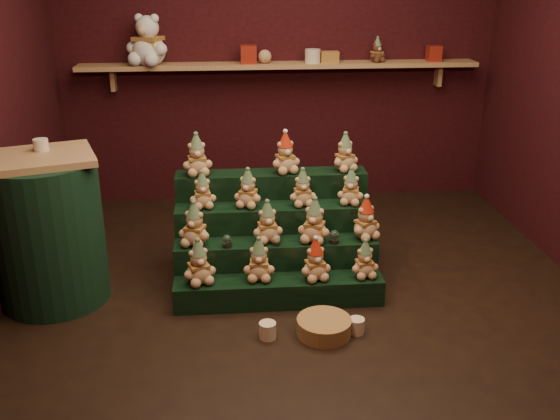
{
  "coord_description": "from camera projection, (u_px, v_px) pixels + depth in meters",
  "views": [
    {
      "loc": [
        -0.49,
        -3.82,
        2.12
      ],
      "look_at": [
        -0.14,
        0.25,
        0.53
      ],
      "focal_mm": 40.0,
      "sensor_mm": 36.0,
      "label": 1
    }
  ],
  "objects": [
    {
      "name": "ground",
      "position": [
        303.0,
        293.0,
        4.35
      ],
      "size": [
        4.0,
        4.0,
        0.0
      ],
      "primitive_type": "plane",
      "color": "black",
      "rests_on": "ground"
    },
    {
      "name": "back_wall",
      "position": [
        278.0,
        51.0,
        5.75
      ],
      "size": [
        4.0,
        0.1,
        2.8
      ],
      "primitive_type": "cube",
      "color": "black",
      "rests_on": "ground"
    },
    {
      "name": "front_wall",
      "position": [
        387.0,
        216.0,
        1.94
      ],
      "size": [
        4.0,
        0.1,
        2.8
      ],
      "primitive_type": "cube",
      "color": "black",
      "rests_on": "ground"
    },
    {
      "name": "back_shelf",
      "position": [
        280.0,
        66.0,
        5.62
      ],
      "size": [
        3.6,
        0.26,
        0.24
      ],
      "color": "tan",
      "rests_on": "ground"
    },
    {
      "name": "riser_tier_front",
      "position": [
        279.0,
        291.0,
        4.19
      ],
      "size": [
        1.4,
        0.22,
        0.18
      ],
      "primitive_type": "cube",
      "color": "black",
      "rests_on": "ground"
    },
    {
      "name": "riser_tier_midfront",
      "position": [
        276.0,
        265.0,
        4.36
      ],
      "size": [
        1.4,
        0.22,
        0.36
      ],
      "primitive_type": "cube",
      "color": "black",
      "rests_on": "ground"
    },
    {
      "name": "riser_tier_midback",
      "position": [
        274.0,
        240.0,
        4.53
      ],
      "size": [
        1.4,
        0.22,
        0.54
      ],
      "primitive_type": "cube",
      "color": "black",
      "rests_on": "ground"
    },
    {
      "name": "riser_tier_back",
      "position": [
        272.0,
        218.0,
        4.7
      ],
      "size": [
        1.4,
        0.22,
        0.72
      ],
      "primitive_type": "cube",
      "color": "black",
      "rests_on": "ground"
    },
    {
      "name": "teddy_0",
      "position": [
        199.0,
        262.0,
        4.06
      ],
      "size": [
        0.27,
        0.26,
        0.3
      ],
      "primitive_type": null,
      "rotation": [
        0.0,
        0.0,
        0.35
      ],
      "color": "tan",
      "rests_on": "riser_tier_front"
    },
    {
      "name": "teddy_1",
      "position": [
        259.0,
        259.0,
        4.11
      ],
      "size": [
        0.22,
        0.2,
        0.29
      ],
      "primitive_type": null,
      "rotation": [
        0.0,
        0.0,
        -0.07
      ],
      "color": "tan",
      "rests_on": "riser_tier_front"
    },
    {
      "name": "teddy_2",
      "position": [
        315.0,
        259.0,
        4.11
      ],
      "size": [
        0.24,
        0.22,
        0.29
      ],
      "primitive_type": null,
      "rotation": [
        0.0,
        0.0,
        0.23
      ],
      "color": "tan",
      "rests_on": "riser_tier_front"
    },
    {
      "name": "teddy_3",
      "position": [
        365.0,
        259.0,
        4.15
      ],
      "size": [
        0.21,
        0.19,
        0.26
      ],
      "primitive_type": null,
      "rotation": [
        0.0,
        0.0,
        0.13
      ],
      "color": "tan",
      "rests_on": "riser_tier_front"
    },
    {
      "name": "teddy_4",
      "position": [
        195.0,
        224.0,
        4.19
      ],
      "size": [
        0.27,
        0.26,
        0.31
      ],
      "primitive_type": null,
      "rotation": [
        0.0,
        0.0,
        -0.36
      ],
      "color": "tan",
      "rests_on": "riser_tier_midfront"
    },
    {
      "name": "teddy_5",
      "position": [
        267.0,
        222.0,
        4.25
      ],
      "size": [
        0.23,
        0.22,
        0.29
      ],
      "primitive_type": null,
      "rotation": [
        0.0,
        0.0,
        0.15
      ],
      "color": "tan",
      "rests_on": "riser_tier_midfront"
    },
    {
      "name": "teddy_6",
      "position": [
        315.0,
        220.0,
        4.24
      ],
      "size": [
        0.28,
        0.27,
        0.31
      ],
      "primitive_type": null,
      "rotation": [
        0.0,
        0.0,
        -0.4
      ],
      "color": "tan",
      "rests_on": "riser_tier_midfront"
    },
    {
      "name": "teddy_7",
      "position": [
        366.0,
        218.0,
        4.3
      ],
      "size": [
        0.28,
        0.27,
        0.3
      ],
      "primitive_type": null,
      "rotation": [
        0.0,
        0.0,
        0.48
      ],
      "color": "tan",
      "rests_on": "riser_tier_midfront"
    },
    {
      "name": "teddy_8",
      "position": [
        202.0,
        190.0,
        4.36
      ],
      "size": [
        0.21,
        0.19,
        0.26
      ],
      "primitive_type": null,
      "rotation": [
        0.0,
        0.0,
        0.14
      ],
      "color": "tan",
      "rests_on": "riser_tier_midback"
    },
    {
      "name": "teddy_9",
      "position": [
        248.0,
        188.0,
        4.37
      ],
      "size": [
        0.25,
        0.23,
        0.27
      ],
      "primitive_type": null,
      "rotation": [
        0.0,
        0.0,
        -0.37
      ],
      "color": "tan",
      "rests_on": "riser_tier_midback"
    },
    {
      "name": "teddy_10",
      "position": [
        303.0,
        188.0,
        4.4
      ],
      "size": [
        0.21,
        0.19,
        0.27
      ],
      "primitive_type": null,
      "rotation": [
        0.0,
        0.0,
        0.1
      ],
      "color": "tan",
      "rests_on": "riser_tier_midback"
    },
    {
      "name": "teddy_11",
      "position": [
        351.0,
        186.0,
        4.43
      ],
      "size": [
        0.23,
        0.21,
        0.26
      ],
      "primitive_type": null,
      "rotation": [
        0.0,
        0.0,
        -0.29
      ],
      "color": "tan",
      "rests_on": "riser_tier_midback"
    },
    {
      "name": "teddy_12",
      "position": [
        197.0,
        155.0,
        4.47
      ],
      "size": [
        0.24,
        0.23,
        0.3
      ],
      "primitive_type": null,
      "rotation": [
        0.0,
        0.0,
        0.17
      ],
      "color": "tan",
      "rests_on": "riser_tier_back"
    },
    {
      "name": "teddy_13",
      "position": [
        285.0,
        153.0,
        4.51
      ],
      "size": [
        0.26,
        0.24,
        0.3
      ],
      "primitive_type": null,
      "rotation": [
        0.0,
        0.0,
        0.29
      ],
      "color": "tan",
      "rests_on": "riser_tier_back"
    },
    {
      "name": "teddy_14",
      "position": [
        345.0,
        152.0,
        4.56
      ],
      "size": [
        0.25,
        0.24,
        0.28
      ],
      "primitive_type": null,
      "rotation": [
        0.0,
        0.0,
        0.39
      ],
      "color": "tan",
      "rests_on": "riser_tier_back"
    },
    {
      "name": "snow_globe_a",
      "position": [
        227.0,
        241.0,
        4.2
      ],
      "size": [
        0.07,
        0.07,
        0.09
      ],
      "color": "black",
      "rests_on": "riser_tier_midfront"
    },
    {
      "name": "snow_globe_b",
      "position": [
        276.0,
        240.0,
        4.22
      ],
      "size": [
        0.06,
        0.06,
        0.08
      ],
      "color": "black",
      "rests_on": "riser_tier_midfront"
    },
    {
      "name": "snow_globe_c",
      "position": [
        334.0,
        237.0,
        4.25
      ],
      "size": [
        0.07,
        0.07,
        0.09
      ],
      "color": "black",
      "rests_on": "riser_tier_midfront"
    },
    {
      "name": "side_table",
      "position": [
        49.0,
        230.0,
        4.11
      ],
      "size": [
        0.81,
        0.74,
        1.02
      ],
      "rotation": [
        0.0,
        0.0,
        0.32
      ],
      "color": "tan",
      "rests_on": "ground"
    },
    {
      "name": "table_ornament",
      "position": [
        41.0,
        145.0,
        4.0
      ],
      "size": [
        0.09,
        0.09,
        0.08
      ],
      "primitive_type": "cylinder",
      "color": "beige",
      "rests_on": "side_table"
    },
    {
      "name": "mini_christmas_tree",
      "position": [
        192.0,
        280.0,
        4.22
      ],
      "size": [
        0.18,
        0.18,
        0.3
      ],
      "rotation": [
        0.0,
        0.0,
        -0.42
      ],
      "color": "#4D2A1B",
      "rests_on": "ground"
    },
    {
      "name": "mug_left",
      "position": [
        268.0,
        330.0,
        3.81
      ],
      "size": [
        0.1,
        0.1,
        0.1
      ],
      "primitive_type": "cylinder",
      "color": "beige",
      "rests_on": "ground"
    },
    {
      "name": "mug_right",
      "position": [
        357.0,
        326.0,
        3.86
      ],
      "size": [
        0.1,
        0.1,
        0.1
      ],
      "primitive_type": "cylinder",
      "color": "beige",
      "rests_on": "ground"
    },
    {
      "name": "wicker_basket",
      "position": [
        324.0,
        327.0,
        3.85
      ],
      "size": [
        0.44,
        0.44,
        0.11
      ],
      "primitive_type": "cylinder",
      "rotation": [
        0.0,
        0.0,
        -0.36
      ],
      "color": "#9D723F",
      "rests_on": "ground"
    },
    {
      "name": "white_bear",
      "position": [
        148.0,
        33.0,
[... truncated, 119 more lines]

